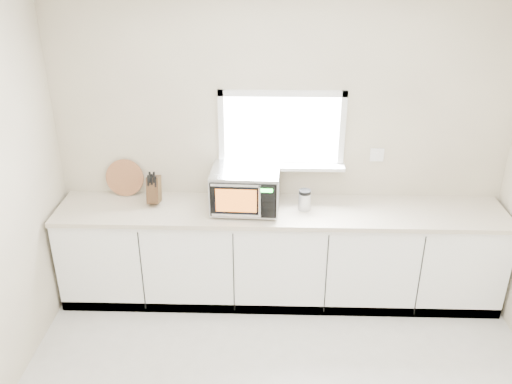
{
  "coord_description": "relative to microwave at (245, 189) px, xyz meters",
  "views": [
    {
      "loc": [
        -0.09,
        -2.5,
        3.11
      ],
      "look_at": [
        -0.21,
        1.55,
        1.15
      ],
      "focal_mm": 38.0,
      "sensor_mm": 36.0,
      "label": 1
    }
  ],
  "objects": [
    {
      "name": "microwave",
      "position": [
        0.0,
        0.0,
        0.0
      ],
      "size": [
        0.59,
        0.49,
        0.37
      ],
      "rotation": [
        0.0,
        0.0,
        -0.04
      ],
      "color": "black",
      "rests_on": "countertop"
    },
    {
      "name": "back_wall",
      "position": [
        0.31,
        0.31,
        0.25
      ],
      "size": [
        4.0,
        0.17,
        2.7
      ],
      "color": "beige",
      "rests_on": "ground"
    },
    {
      "name": "coffee_grinder",
      "position": [
        0.51,
        0.01,
        -0.1
      ],
      "size": [
        0.13,
        0.13,
        0.19
      ],
      "rotation": [
        0.0,
        0.0,
        0.31
      ],
      "color": "#B5B8BD",
      "rests_on": "countertop"
    },
    {
      "name": "cutting_board",
      "position": [
        -1.11,
        0.25,
        -0.02
      ],
      "size": [
        0.34,
        0.08,
        0.34
      ],
      "primitive_type": "cylinder",
      "rotation": [
        1.4,
        0.0,
        0.0
      ],
      "color": "#A36D3F",
      "rests_on": "countertop"
    },
    {
      "name": "knife_block",
      "position": [
        -0.81,
        0.09,
        -0.06
      ],
      "size": [
        0.11,
        0.22,
        0.32
      ],
      "rotation": [
        0.0,
        0.0,
        0.02
      ],
      "color": "#4A341A",
      "rests_on": "countertop"
    },
    {
      "name": "countertop",
      "position": [
        0.31,
        0.0,
        -0.21
      ],
      "size": [
        3.92,
        0.64,
        0.04
      ],
      "primitive_type": "cube",
      "color": "beige",
      "rests_on": "cabinets"
    },
    {
      "name": "cabinets",
      "position": [
        0.31,
        0.01,
        -0.67
      ],
      "size": [
        3.92,
        0.6,
        0.88
      ],
      "primitive_type": "cube",
      "color": "white",
      "rests_on": "ground"
    }
  ]
}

